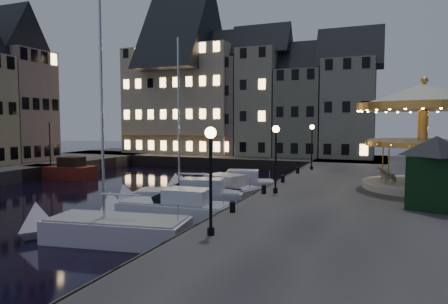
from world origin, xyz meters
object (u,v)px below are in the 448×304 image
at_px(motorboat_d, 213,191).
at_px(red_fishing_boat, 61,172).
at_px(bollard_c, 283,178).
at_px(motorboat_a, 106,230).
at_px(streetlamp_a, 211,165).
at_px(motorboat_c, 184,197).
at_px(bollard_d, 298,170).
at_px(motorboat_b, 168,211).
at_px(carousel, 423,116).
at_px(streetlamp_c, 312,140).
at_px(ticket_kiosk, 436,160).
at_px(motorboat_e, 228,186).
at_px(streetlamp_b, 276,149).
at_px(bollard_b, 264,189).
at_px(bollard_a, 232,206).

xyz_separation_m(motorboat_d, red_fishing_boat, (-18.61, 4.45, 0.06)).
height_order(bollard_c, motorboat_a, motorboat_a).
distance_m(streetlamp_a, motorboat_c, 11.88).
xyz_separation_m(bollard_c, motorboat_d, (-4.82, -1.75, -0.96)).
height_order(motorboat_a, motorboat_d, motorboat_a).
height_order(bollard_d, motorboat_b, motorboat_b).
xyz_separation_m(streetlamp_a, carousel, (8.48, 14.81, 2.07)).
bearing_deg(streetlamp_a, motorboat_a, 167.01).
bearing_deg(motorboat_c, streetlamp_c, 66.14).
relative_size(streetlamp_a, ticket_kiosk, 1.00).
distance_m(motorboat_a, red_fishing_boat, 23.95).
height_order(motorboat_c, motorboat_d, motorboat_c).
xyz_separation_m(bollard_d, motorboat_e, (-4.53, -4.85, -0.96)).
bearing_deg(motorboat_d, motorboat_a, -93.10).
bearing_deg(carousel, red_fishing_boat, 175.79).
relative_size(streetlamp_b, motorboat_d, 0.56).
height_order(motorboat_e, ticket_kiosk, ticket_kiosk).
bearing_deg(motorboat_d, streetlamp_a, -66.97).
distance_m(streetlamp_a, ticket_kiosk, 12.02).
xyz_separation_m(streetlamp_c, motorboat_d, (-5.42, -10.75, -3.38)).
height_order(streetlamp_b, motorboat_d, streetlamp_b).
bearing_deg(streetlamp_c, bollard_d, -99.73).
distance_m(motorboat_a, carousel, 20.53).
bearing_deg(ticket_kiosk, motorboat_b, -169.18).
xyz_separation_m(motorboat_a, motorboat_e, (0.90, 13.76, 0.10)).
bearing_deg(carousel, bollard_b, -149.71).
distance_m(streetlamp_c, red_fishing_boat, 25.06).
bearing_deg(bollard_a, streetlamp_b, 84.29).
relative_size(motorboat_c, motorboat_d, 1.45).
distance_m(bollard_c, motorboat_d, 5.22).
bearing_deg(bollard_c, motorboat_d, -160.05).
distance_m(motorboat_c, carousel, 16.45).
relative_size(bollard_c, motorboat_c, 0.05).
distance_m(streetlamp_c, motorboat_a, 23.18).
bearing_deg(bollard_b, motorboat_c, 179.05).
bearing_deg(streetlamp_b, bollard_d, 93.43).
bearing_deg(bollard_c, motorboat_c, -138.53).
relative_size(streetlamp_c, bollard_c, 7.32).
relative_size(streetlamp_c, ticket_kiosk, 1.00).
height_order(streetlamp_b, carousel, carousel).
relative_size(motorboat_a, red_fishing_boat, 1.73).
bearing_deg(ticket_kiosk, streetlamp_c, 119.63).
xyz_separation_m(bollard_c, motorboat_e, (-4.53, 0.65, -0.96)).
distance_m(bollard_a, motorboat_e, 12.07).
relative_size(streetlamp_b, motorboat_e, 0.56).
xyz_separation_m(motorboat_c, ticket_kiosk, (14.73, -1.17, 3.11)).
xyz_separation_m(streetlamp_b, motorboat_d, (-5.42, 2.75, -3.38)).
bearing_deg(streetlamp_a, ticket_kiosk, 44.50).
bearing_deg(motorboat_d, bollard_c, 19.95).
bearing_deg(motorboat_e, motorboat_c, -100.39).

